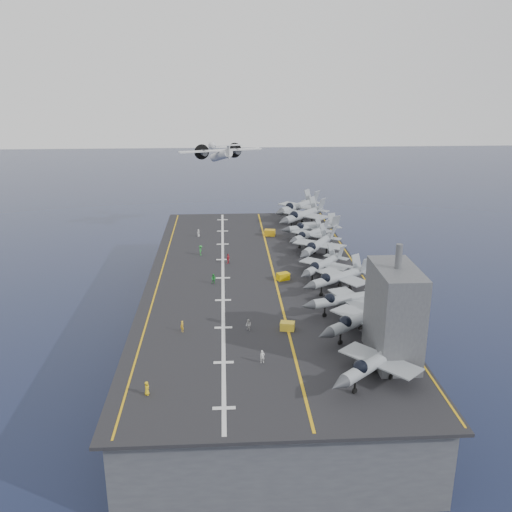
{
  "coord_description": "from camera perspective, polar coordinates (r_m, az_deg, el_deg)",
  "views": [
    {
      "loc": [
        -5.63,
        -93.03,
        45.13
      ],
      "look_at": [
        0.0,
        4.0,
        13.0
      ],
      "focal_mm": 40.0,
      "sensor_mm": 36.0,
      "label": 1
    }
  ],
  "objects": [
    {
      "name": "crew_2",
      "position": [
        96.55,
        -4.26,
        -2.29
      ],
      "size": [
        1.22,
        1.03,
        1.72
      ],
      "primitive_type": "imported",
      "color": "green",
      "rests_on": "flight_deck"
    },
    {
      "name": "crew_5",
      "position": [
        123.82,
        -5.78,
        2.29
      ],
      "size": [
        1.04,
        1.15,
        1.6
      ],
      "primitive_type": "imported",
      "color": "silver",
      "rests_on": "flight_deck"
    },
    {
      "name": "tow_cart_c",
      "position": [
        124.0,
        1.39,
        2.35
      ],
      "size": [
        2.52,
        1.93,
        1.35
      ],
      "primitive_type": null,
      "color": "gold",
      "rests_on": "flight_deck"
    },
    {
      "name": "island_superstructure",
      "position": [
        71.69,
        13.72,
        -4.58
      ],
      "size": [
        5.0,
        10.0,
        15.0
      ],
      "primitive_type": null,
      "color": "#56595E",
      "rests_on": "flight_deck"
    },
    {
      "name": "crew_6",
      "position": [
        71.45,
        0.64,
        -10.03
      ],
      "size": [
        1.16,
        0.96,
        1.67
      ],
      "primitive_type": "imported",
      "color": "silver",
      "rests_on": "flight_deck"
    },
    {
      "name": "landing_centerline",
      "position": [
        99.29,
        -3.33,
        -2.2
      ],
      "size": [
        0.5,
        90.0,
        0.02
      ],
      "primitive_type": "cube",
      "color": "silver",
      "rests_on": "flight_deck"
    },
    {
      "name": "fighter_jet_0",
      "position": [
        68.48,
        11.94,
        -10.19
      ],
      "size": [
        17.35,
        16.95,
        5.06
      ],
      "primitive_type": null,
      "color": "#8C949C",
      "rests_on": "flight_deck"
    },
    {
      "name": "fighter_jet_7",
      "position": [
        123.06,
        5.73,
        2.93
      ],
      "size": [
        15.22,
        12.05,
        4.65
      ],
      "primitive_type": null,
      "color": "#9AA3AA",
      "rests_on": "flight_deck"
    },
    {
      "name": "deck_edge_stbd",
      "position": [
        102.18,
        10.55,
        -1.89
      ],
      "size": [
        0.25,
        90.0,
        0.02
      ],
      "primitive_type": "cube",
      "color": "gold",
      "rests_on": "flight_deck"
    },
    {
      "name": "crew_0",
      "position": [
        66.27,
        -10.86,
        -12.86
      ],
      "size": [
        0.78,
        1.05,
        1.63
      ],
      "primitive_type": "imported",
      "color": "yellow",
      "rests_on": "flight_deck"
    },
    {
      "name": "foul_line",
      "position": [
        99.66,
        1.86,
        -2.1
      ],
      "size": [
        0.35,
        90.0,
        0.02
      ],
      "primitive_type": "cube",
      "color": "gold",
      "rests_on": "flight_deck"
    },
    {
      "name": "fighter_jet_9",
      "position": [
        139.63,
        4.25,
        5.04
      ],
      "size": [
        19.12,
        19.51,
        5.7
      ],
      "primitive_type": null,
      "color": "#A4ABB3",
      "rests_on": "flight_deck"
    },
    {
      "name": "crew_4",
      "position": [
        106.36,
        -2.8,
        -0.26
      ],
      "size": [
        1.2,
        1.34,
        1.87
      ],
      "primitive_type": "imported",
      "color": "red",
      "rests_on": "flight_deck"
    },
    {
      "name": "fighter_jet_8",
      "position": [
        131.45,
        4.72,
        4.19
      ],
      "size": [
        19.12,
        19.51,
        5.7
      ],
      "primitive_type": null,
      "color": "#A4ABB3",
      "rests_on": "flight_deck"
    },
    {
      "name": "crew_7",
      "position": [
        79.62,
        -0.76,
        -6.91
      ],
      "size": [
        1.1,
        1.19,
        1.65
      ],
      "primitive_type": "imported",
      "color": "silver",
      "rests_on": "flight_deck"
    },
    {
      "name": "flight_deck",
      "position": [
        99.53,
        0.13,
        -2.25
      ],
      "size": [
        38.0,
        92.0,
        0.4
      ],
      "primitive_type": "cube",
      "color": "black",
      "rests_on": "hull"
    },
    {
      "name": "crew_3",
      "position": [
        111.42,
        -5.55,
        0.57
      ],
      "size": [
        0.92,
        1.26,
        1.96
      ],
      "primitive_type": "imported",
      "color": "#268C33",
      "rests_on": "flight_deck"
    },
    {
      "name": "fighter_jet_2",
      "position": [
        85.61,
        9.15,
        -4.17
      ],
      "size": [
        15.84,
        13.01,
        4.73
      ],
      "primitive_type": null,
      "color": "#8D939C",
      "rests_on": "flight_deck"
    },
    {
      "name": "fighter_jet_3",
      "position": [
        93.87,
        8.31,
        -2.03
      ],
      "size": [
        16.86,
        15.61,
        4.87
      ],
      "primitive_type": null,
      "color": "#9EA9AF",
      "rests_on": "flight_deck"
    },
    {
      "name": "fighter_jet_1",
      "position": [
        78.78,
        10.47,
        -6.13
      ],
      "size": [
        17.68,
        16.74,
        5.12
      ],
      "primitive_type": null,
      "color": "#99A1A9",
      "rests_on": "flight_deck"
    },
    {
      "name": "fighter_jet_5",
      "position": [
        109.92,
        6.2,
        1.18
      ],
      "size": [
        16.2,
        17.89,
        5.17
      ],
      "primitive_type": null,
      "color": "#9EA4AE",
      "rests_on": "flight_deck"
    },
    {
      "name": "fighter_jet_6",
      "position": [
        117.99,
        5.41,
        2.22
      ],
      "size": [
        14.97,
        15.22,
        4.45
      ],
      "primitive_type": null,
      "color": "#8E959C",
      "rests_on": "flight_deck"
    },
    {
      "name": "tow_cart_a",
      "position": [
        79.97,
        3.16,
        -7.01
      ],
      "size": [
        2.21,
        1.69,
        1.18
      ],
      "primitive_type": null,
      "color": "yellow",
      "rests_on": "flight_deck"
    },
    {
      "name": "crew_1",
      "position": [
        79.93,
        -7.39,
        -6.99
      ],
      "size": [
        1.12,
        1.13,
        1.59
      ],
      "primitive_type": "imported",
      "color": "yellow",
      "rests_on": "flight_deck"
    },
    {
      "name": "tow_cart_b",
      "position": [
        98.2,
        2.72,
        -2.05
      ],
      "size": [
        2.42,
        2.05,
        1.24
      ],
      "primitive_type": null,
      "color": "#CDA607",
      "rests_on": "flight_deck"
    },
    {
      "name": "transport_plane",
      "position": [
        157.77,
        -3.53,
        10.01
      ],
      "size": [
        26.53,
        21.65,
        5.43
      ],
      "primitive_type": null,
      "color": "silver"
    },
    {
      "name": "hull",
      "position": [
        101.47,
        0.13,
        -5.0
      ],
      "size": [
        36.0,
        90.0,
        10.0
      ],
      "primitive_type": "cube",
      "color": "#56595E",
      "rests_on": "ground"
    },
    {
      "name": "deck_edge_port",
      "position": [
        99.94,
        -9.65,
        -2.3
      ],
      "size": [
        0.25,
        90.0,
        0.02
      ],
      "primitive_type": "cube",
      "color": "gold",
      "rests_on": "flight_deck"
    },
    {
      "name": "fighter_jet_4",
      "position": [
        99.89,
        6.72,
        -0.78
      ],
      "size": [
        15.16,
        15.86,
        4.6
      ],
      "primitive_type": null,
      "color": "gray",
      "rests_on": "flight_deck"
    },
    {
      "name": "ground",
      "position": [
        103.55,
        0.13,
        -7.55
      ],
      "size": [
        500.0,
        500.0,
        0.0
      ],
      "primitive_type": "plane",
      "color": "#142135",
      "rests_on": "ground"
    }
  ]
}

